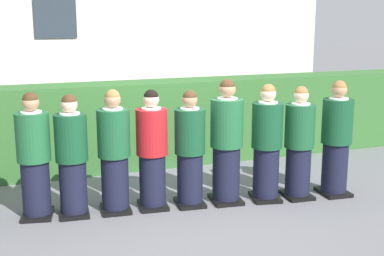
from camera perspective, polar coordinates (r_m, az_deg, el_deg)
name	(u,v)px	position (r m, az deg, el deg)	size (l,w,h in m)	color
ground_plane	(192,204)	(7.03, 0.00, -8.39)	(60.00, 60.00, 0.00)	slate
student_front_row_0	(34,159)	(6.69, -16.93, -3.25)	(0.44, 0.53, 1.58)	black
student_front_row_1	(72,159)	(6.64, -13.04, -3.31)	(0.40, 0.51, 1.55)	black
student_front_row_2	(114,154)	(6.67, -8.54, -2.87)	(0.41, 0.52, 1.59)	black
student_in_red_blazer	(152,152)	(6.74, -4.40, -2.69)	(0.41, 0.48, 1.57)	black
student_front_row_4	(190,151)	(6.82, -0.24, -2.58)	(0.40, 0.50, 1.54)	black
student_front_row_5	(227,144)	(6.94, 3.81, -1.80)	(0.44, 0.51, 1.67)	black
student_front_row_6	(267,146)	(7.09, 8.20, -1.92)	(0.45, 0.54, 1.60)	black
student_front_row_7	(299,145)	(7.26, 11.66, -1.88)	(0.40, 0.47, 1.56)	black
student_front_row_8	(336,141)	(7.50, 15.55, -1.39)	(0.42, 0.49, 1.62)	black
hedge	(150,124)	(8.72, -4.67, 0.48)	(11.27, 0.70, 1.42)	#33662D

